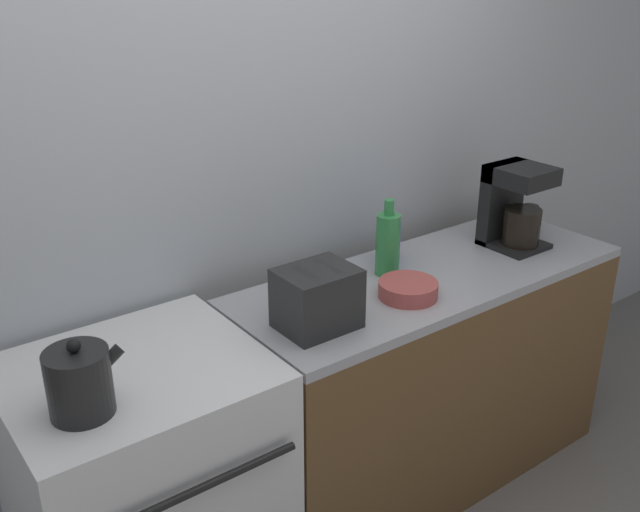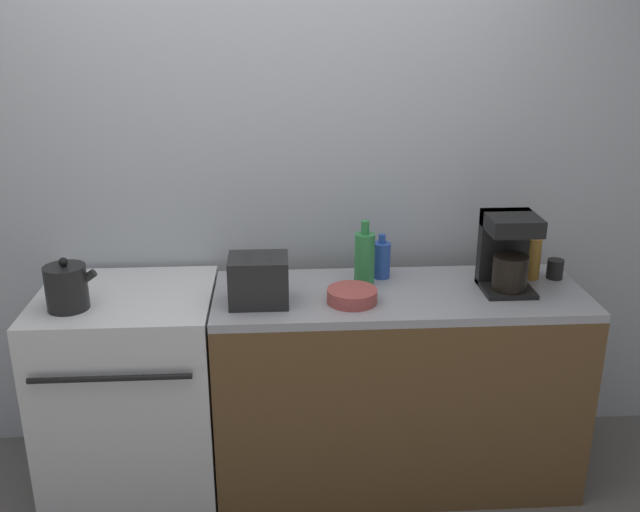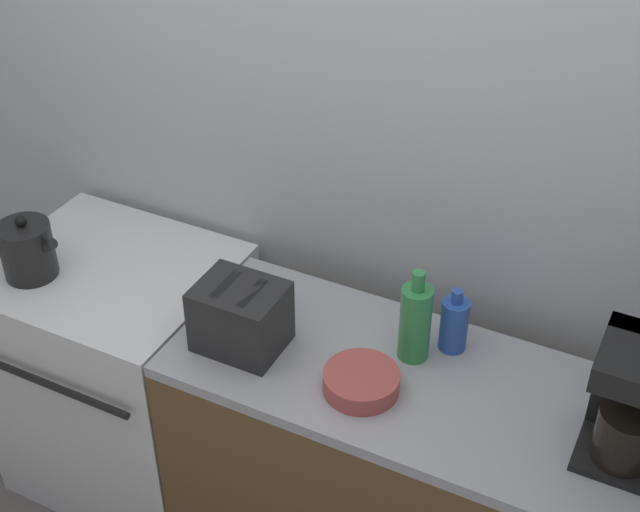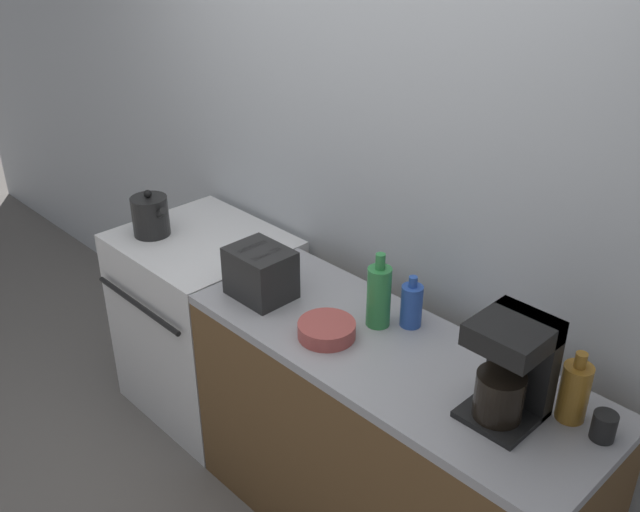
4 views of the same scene
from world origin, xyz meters
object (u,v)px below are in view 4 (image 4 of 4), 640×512
(bottle_amber, at_px, (574,391))
(bottle_green, at_px, (379,295))
(kettle, at_px, (151,216))
(stove, at_px, (208,321))
(bowl, at_px, (327,330))
(cup_black, at_px, (604,426))
(coffee_maker, at_px, (512,367))
(bottle_blue, at_px, (411,305))
(toaster, at_px, (261,273))

(bottle_amber, xyz_separation_m, bottle_green, (-0.75, -0.04, 0.02))
(kettle, bearing_deg, stove, 34.46)
(stove, distance_m, bowl, 1.08)
(cup_black, bearing_deg, bottle_green, -178.68)
(kettle, distance_m, coffee_maker, 1.83)
(bottle_blue, xyz_separation_m, cup_black, (0.78, -0.06, -0.04))
(stove, relative_size, bottle_blue, 4.54)
(toaster, xyz_separation_m, bottle_amber, (1.21, 0.21, -0.00))
(stove, bearing_deg, bottle_green, 3.11)
(kettle, xyz_separation_m, cup_black, (2.09, 0.21, -0.05))
(stove, distance_m, kettle, 0.59)
(kettle, xyz_separation_m, bowl, (1.15, -0.01, -0.06))
(toaster, xyz_separation_m, bottle_blue, (0.54, 0.26, -0.02))
(kettle, relative_size, bottle_blue, 1.08)
(toaster, height_order, coffee_maker, coffee_maker)
(toaster, xyz_separation_m, coffee_maker, (1.06, 0.09, 0.07))
(toaster, xyz_separation_m, bottle_green, (0.46, 0.18, 0.02))
(coffee_maker, xyz_separation_m, bottle_blue, (-0.51, 0.17, -0.09))
(coffee_maker, height_order, bowl, coffee_maker)
(kettle, distance_m, bowl, 1.15)
(kettle, bearing_deg, bottle_green, 8.67)
(bottle_blue, distance_m, cup_black, 0.78)
(stove, height_order, kettle, kettle)
(bottle_blue, bearing_deg, stove, -172.97)
(bottle_amber, height_order, bottle_green, bottle_green)
(bottle_blue, bearing_deg, toaster, -154.61)
(bowl, bearing_deg, coffee_maker, 9.05)
(stove, xyz_separation_m, toaster, (0.58, -0.12, 0.55))
(bottle_blue, xyz_separation_m, bottle_amber, (0.66, -0.05, 0.01))
(coffee_maker, xyz_separation_m, bowl, (-0.67, -0.11, -0.14))
(bottle_blue, xyz_separation_m, bowl, (-0.16, -0.27, -0.06))
(bottle_green, bearing_deg, cup_black, 1.32)
(coffee_maker, height_order, bottle_blue, coffee_maker)
(toaster, height_order, cup_black, toaster)
(kettle, relative_size, cup_black, 2.50)
(kettle, height_order, bottle_green, bottle_green)
(bottle_blue, bearing_deg, bottle_green, -136.70)
(bowl, bearing_deg, toaster, 177.48)
(bottle_blue, bearing_deg, bottle_amber, -3.99)
(stove, relative_size, bowl, 4.41)
(bottle_amber, distance_m, cup_black, 0.13)
(toaster, relative_size, bowl, 1.16)
(stove, height_order, coffee_maker, coffee_maker)
(toaster, bearing_deg, bottle_green, 21.07)
(bowl, bearing_deg, kettle, 179.71)
(stove, distance_m, bottle_blue, 1.25)
(coffee_maker, bearing_deg, stove, 178.99)
(coffee_maker, bearing_deg, bottle_green, 171.96)
(bottle_amber, bearing_deg, bottle_green, -177.28)
(kettle, height_order, bottle_amber, bottle_amber)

